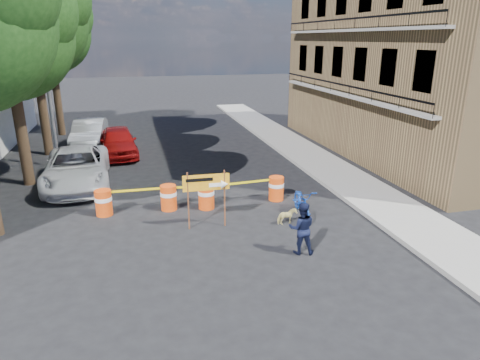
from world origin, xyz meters
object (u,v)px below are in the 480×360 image
barrel_mid_right (206,196)px  dog (287,217)px  bicycle (303,189)px  sedan_silver (89,134)px  barrel_mid_left (169,197)px  pedestrian (302,228)px  barrel_far_left (104,202)px  barrel_far_right (276,188)px  detour_sign (212,186)px  sedan_red (118,142)px  suv_white (77,168)px

barrel_mid_right → dog: size_ratio=1.42×
bicycle → dog: bearing=-135.8°
barrel_mid_right → sedan_silver: (-4.70, 10.66, 0.29)m
barrel_mid_left → pedestrian: pedestrian is taller
barrel_far_left → dog: barrel_far_left is taller
barrel_far_right → barrel_far_left: bearing=179.3°
sedan_silver → detour_sign: bearing=-66.0°
bicycle → sedan_red: 11.56m
pedestrian → suv_white: (-6.70, 7.81, -0.01)m
barrel_far_right → detour_sign: bearing=-146.6°
pedestrian → sedan_silver: pedestrian is taller
detour_sign → dog: (2.37, -0.39, -1.12)m
barrel_far_right → bicycle: bearing=-78.6°
barrel_far_left → suv_white: size_ratio=0.17×
barrel_mid_left → pedestrian: 5.35m
suv_white → sedan_red: suv_white is taller
barrel_far_left → barrel_mid_left: (2.20, -0.05, 0.00)m
barrel_far_right → pedestrian: 4.23m
bicycle → suv_white: (-7.73, 5.34, -0.23)m
barrel_mid_left → bicycle: 4.69m
suv_white → sedan_silver: 6.81m
barrel_mid_left → suv_white: suv_white is taller
barrel_far_right → dog: 2.25m
barrel_mid_right → sedan_red: 8.86m
detour_sign → suv_white: detour_sign is taller
barrel_far_left → barrel_mid_right: bearing=-4.3°
suv_white → barrel_mid_right: bearing=-41.4°
dog → barrel_mid_left: bearing=46.8°
suv_white → sedan_red: size_ratio=1.24×
barrel_mid_left → sedan_red: (-1.81, 8.07, 0.27)m
barrel_far_right → suv_white: 8.25m
pedestrian → suv_white: pedestrian is taller
detour_sign → dog: size_ratio=2.99×
barrel_far_left → suv_white: (-1.19, 3.58, 0.28)m
bicycle → sedan_silver: bearing=131.0°
bicycle → dog: 1.15m
barrel_mid_right → detour_sign: 1.87m
barrel_far_right → sedan_red: size_ratio=0.21×
detour_sign → bicycle: bearing=4.2°
sedan_red → barrel_far_left: bearing=-97.2°
barrel_far_right → pedestrian: bearing=-99.4°
barrel_mid_left → barrel_far_right: same height
barrel_far_left → sedan_red: 8.04m
barrel_mid_left → detour_sign: 2.41m
bicycle → sedan_red: size_ratio=0.45×
sedan_silver → barrel_mid_right: bearing=-62.9°
sedan_red → bicycle: bearing=-62.3°
detour_sign → suv_white: (-4.63, 5.47, -0.64)m
barrel_far_left → sedan_silver: (-1.19, 10.39, 0.29)m
dog → sedan_silver: (-7.01, 12.67, 0.49)m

